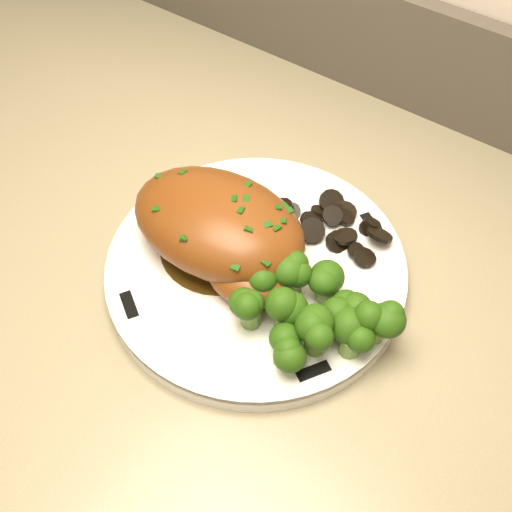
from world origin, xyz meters
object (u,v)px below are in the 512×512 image
Objects in this scene: broccoli_florets at (309,309)px; counter at (198,435)px; plate at (256,269)px; chicken_breast at (222,230)px.

counter is at bearing -178.36° from broccoli_florets.
plate is 0.05m from chicken_breast.
chicken_breast is (-0.03, -0.01, 0.04)m from plate.
counter is 11.36× the size of chicken_breast.
chicken_breast reaches higher than plate.
plate is 2.15× the size of broccoli_florets.
counter reaches higher than broccoli_florets.
counter reaches higher than chicken_breast.
plate is (0.08, 0.03, 0.41)m from counter.
chicken_breast reaches higher than broccoli_florets.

